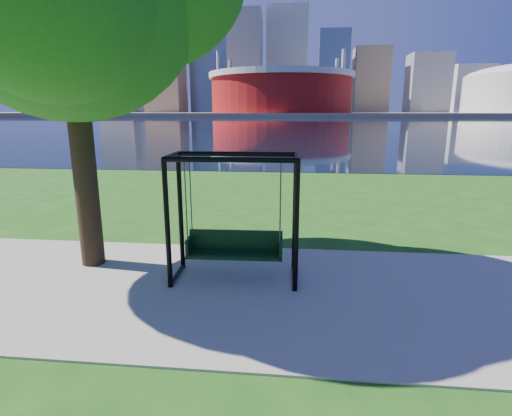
# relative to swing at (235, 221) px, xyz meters

# --- Properties ---
(ground) EXTENTS (900.00, 900.00, 0.00)m
(ground) POSITION_rel_swing_xyz_m (0.25, 0.05, -1.01)
(ground) COLOR #1E5114
(ground) RESTS_ON ground
(path) EXTENTS (120.00, 4.00, 0.03)m
(path) POSITION_rel_swing_xyz_m (0.25, -0.45, -0.99)
(path) COLOR #9E937F
(path) RESTS_ON ground
(river) EXTENTS (900.00, 180.00, 0.02)m
(river) POSITION_rel_swing_xyz_m (0.25, 102.05, -1.00)
(river) COLOR black
(river) RESTS_ON ground
(far_bank) EXTENTS (900.00, 228.00, 2.00)m
(far_bank) POSITION_rel_swing_xyz_m (0.25, 306.05, -0.01)
(far_bank) COLOR #937F60
(far_bank) RESTS_ON ground
(stadium) EXTENTS (83.00, 83.00, 32.00)m
(stadium) POSITION_rel_swing_xyz_m (-9.75, 235.05, 13.22)
(stadium) COLOR maroon
(stadium) RESTS_ON far_bank
(skyline) EXTENTS (392.00, 66.00, 96.50)m
(skyline) POSITION_rel_swing_xyz_m (-4.02, 319.45, 34.88)
(skyline) COLOR gray
(skyline) RESTS_ON far_bank
(swing) EXTENTS (2.06, 0.95, 2.08)m
(swing) POSITION_rel_swing_xyz_m (0.00, 0.00, 0.00)
(swing) COLOR black
(swing) RESTS_ON ground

